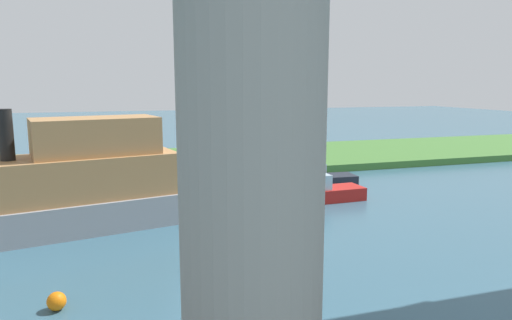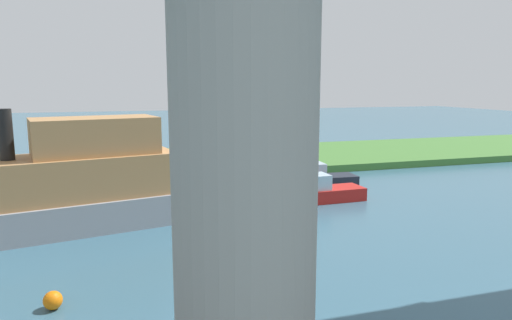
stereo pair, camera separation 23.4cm
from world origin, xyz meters
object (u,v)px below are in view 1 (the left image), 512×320
(person_on_bank, at_px, (259,156))
(marker_buoy, at_px, (57,301))
(riverboat_paddlewheel, at_px, (74,185))
(pontoon_yellow, at_px, (317,178))
(bridge_pylon, at_px, (252,112))
(skiff_small, at_px, (321,191))
(mooring_post, at_px, (224,161))

(person_on_bank, xyz_separation_m, marker_buoy, (11.07, 16.56, -0.95))
(riverboat_paddlewheel, xyz_separation_m, pontoon_yellow, (-12.90, -4.10, -1.35))
(bridge_pylon, height_order, riverboat_paddlewheel, bridge_pylon)
(bridge_pylon, bearing_deg, marker_buoy, -42.36)
(skiff_small, distance_m, pontoon_yellow, 3.28)
(riverboat_paddlewheel, distance_m, skiff_small, 11.81)
(mooring_post, distance_m, riverboat_paddlewheel, 12.50)
(mooring_post, height_order, riverboat_paddlewheel, riverboat_paddlewheel)
(bridge_pylon, xyz_separation_m, mooring_post, (-4.40, -20.36, -4.41))
(mooring_post, height_order, marker_buoy, mooring_post)
(bridge_pylon, bearing_deg, skiff_small, -121.41)
(mooring_post, bearing_deg, marker_buoy, 62.41)
(person_on_bank, height_order, pontoon_yellow, person_on_bank)
(skiff_small, distance_m, marker_buoy, 14.51)
(bridge_pylon, relative_size, pontoon_yellow, 2.45)
(pontoon_yellow, bearing_deg, bridge_pylon, 60.35)
(person_on_bank, height_order, marker_buoy, person_on_bank)
(riverboat_paddlewheel, height_order, marker_buoy, riverboat_paddlewheel)
(mooring_post, bearing_deg, person_on_bank, -178.68)
(pontoon_yellow, bearing_deg, skiff_small, 68.19)
(mooring_post, bearing_deg, bridge_pylon, 77.81)
(pontoon_yellow, bearing_deg, riverboat_paddlewheel, 17.64)
(riverboat_paddlewheel, relative_size, pontoon_yellow, 2.34)
(bridge_pylon, distance_m, skiff_small, 15.26)
(person_on_bank, distance_m, pontoon_yellow, 5.43)
(marker_buoy, bearing_deg, pontoon_yellow, -138.39)
(riverboat_paddlewheel, distance_m, marker_buoy, 7.60)
(person_on_bank, distance_m, mooring_post, 2.45)
(bridge_pylon, height_order, mooring_post, bridge_pylon)
(bridge_pylon, distance_m, person_on_bank, 21.94)
(marker_buoy, bearing_deg, mooring_post, -117.59)
(person_on_bank, xyz_separation_m, pontoon_yellow, (-1.92, 5.03, -0.69))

